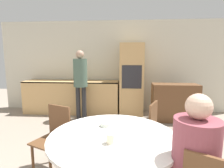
{
  "coord_description": "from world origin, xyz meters",
  "views": [
    {
      "loc": [
        0.29,
        -0.34,
        1.53
      ],
      "look_at": [
        0.05,
        2.78,
        1.08
      ],
      "focal_mm": 28.0,
      "sensor_mm": 36.0,
      "label": 1
    }
  ],
  "objects_px": {
    "oven_unit": "(131,79)",
    "dining_table": "(113,154)",
    "chair_far_left": "(55,134)",
    "chair_far_right": "(147,127)",
    "person_seated": "(196,161)",
    "sideboard": "(174,103)",
    "person_standing": "(80,77)",
    "bowl_near": "(106,124)",
    "cup": "(110,139)"
  },
  "relations": [
    {
      "from": "sideboard",
      "to": "chair_far_left",
      "type": "xyz_separation_m",
      "value": [
        -2.17,
        -2.08,
        0.04
      ]
    },
    {
      "from": "person_seated",
      "to": "cup",
      "type": "height_order",
      "value": "person_seated"
    },
    {
      "from": "dining_table",
      "to": "sideboard",
      "type": "bearing_deg",
      "value": 62.14
    },
    {
      "from": "chair_far_left",
      "to": "bowl_near",
      "type": "bearing_deg",
      "value": 6.73
    },
    {
      "from": "chair_far_left",
      "to": "chair_far_right",
      "type": "xyz_separation_m",
      "value": [
        1.29,
        0.38,
        0.0
      ]
    },
    {
      "from": "person_seated",
      "to": "sideboard",
      "type": "bearing_deg",
      "value": 77.69
    },
    {
      "from": "oven_unit",
      "to": "cup",
      "type": "relative_size",
      "value": 20.29
    },
    {
      "from": "chair_far_left",
      "to": "person_standing",
      "type": "xyz_separation_m",
      "value": [
        -0.16,
        2.05,
        0.58
      ]
    },
    {
      "from": "dining_table",
      "to": "chair_far_right",
      "type": "xyz_separation_m",
      "value": [
        0.46,
        0.83,
        -0.01
      ]
    },
    {
      "from": "dining_table",
      "to": "bowl_near",
      "type": "height_order",
      "value": "bowl_near"
    },
    {
      "from": "chair_far_right",
      "to": "person_seated",
      "type": "bearing_deg",
      "value": 34.07
    },
    {
      "from": "sideboard",
      "to": "person_seated",
      "type": "height_order",
      "value": "person_seated"
    },
    {
      "from": "person_standing",
      "to": "bowl_near",
      "type": "height_order",
      "value": "person_standing"
    },
    {
      "from": "cup",
      "to": "chair_far_right",
      "type": "bearing_deg",
      "value": 65.2
    },
    {
      "from": "person_seated",
      "to": "cup",
      "type": "xyz_separation_m",
      "value": [
        -0.7,
        0.24,
        0.05
      ]
    },
    {
      "from": "oven_unit",
      "to": "sideboard",
      "type": "bearing_deg",
      "value": -24.8
    },
    {
      "from": "chair_far_right",
      "to": "cup",
      "type": "bearing_deg",
      "value": -1.24
    },
    {
      "from": "chair_far_right",
      "to": "person_standing",
      "type": "distance_m",
      "value": 2.29
    },
    {
      "from": "person_seated",
      "to": "bowl_near",
      "type": "bearing_deg",
      "value": 140.07
    },
    {
      "from": "person_standing",
      "to": "cup",
      "type": "bearing_deg",
      "value": -69.88
    },
    {
      "from": "bowl_near",
      "to": "chair_far_left",
      "type": "bearing_deg",
      "value": 163.76
    },
    {
      "from": "person_seated",
      "to": "person_standing",
      "type": "height_order",
      "value": "person_standing"
    },
    {
      "from": "oven_unit",
      "to": "dining_table",
      "type": "relative_size",
      "value": 1.41
    },
    {
      "from": "dining_table",
      "to": "chair_far_right",
      "type": "distance_m",
      "value": 0.95
    },
    {
      "from": "sideboard",
      "to": "person_standing",
      "type": "distance_m",
      "value": 2.41
    },
    {
      "from": "person_seated",
      "to": "cup",
      "type": "relative_size",
      "value": 13.31
    },
    {
      "from": "oven_unit",
      "to": "chair_far_right",
      "type": "relative_size",
      "value": 2.19
    },
    {
      "from": "oven_unit",
      "to": "chair_far_right",
      "type": "xyz_separation_m",
      "value": [
        0.17,
        -2.19,
        -0.47
      ]
    },
    {
      "from": "chair_far_right",
      "to": "person_standing",
      "type": "height_order",
      "value": "person_standing"
    },
    {
      "from": "cup",
      "to": "sideboard",
      "type": "bearing_deg",
      "value": 63.6
    },
    {
      "from": "dining_table",
      "to": "chair_far_right",
      "type": "bearing_deg",
      "value": 61.06
    },
    {
      "from": "chair_far_left",
      "to": "person_standing",
      "type": "relative_size",
      "value": 0.51
    },
    {
      "from": "oven_unit",
      "to": "person_seated",
      "type": "distance_m",
      "value": 3.48
    },
    {
      "from": "chair_far_right",
      "to": "cup",
      "type": "xyz_separation_m",
      "value": [
        -0.47,
        -1.02,
        0.28
      ]
    },
    {
      "from": "chair_far_left",
      "to": "person_standing",
      "type": "height_order",
      "value": "person_standing"
    },
    {
      "from": "chair_far_right",
      "to": "cup",
      "type": "distance_m",
      "value": 1.15
    },
    {
      "from": "cup",
      "to": "bowl_near",
      "type": "height_order",
      "value": "cup"
    },
    {
      "from": "sideboard",
      "to": "chair_far_right",
      "type": "height_order",
      "value": "sideboard"
    },
    {
      "from": "bowl_near",
      "to": "cup",
      "type": "bearing_deg",
      "value": -77.31
    },
    {
      "from": "person_standing",
      "to": "sideboard",
      "type": "bearing_deg",
      "value": 0.8
    },
    {
      "from": "person_standing",
      "to": "bowl_near",
      "type": "xyz_separation_m",
      "value": [
        0.89,
        -2.26,
        -0.33
      ]
    },
    {
      "from": "chair_far_right",
      "to": "cup",
      "type": "relative_size",
      "value": 9.28
    },
    {
      "from": "oven_unit",
      "to": "cup",
      "type": "bearing_deg",
      "value": -95.3
    },
    {
      "from": "chair_far_right",
      "to": "chair_far_left",
      "type": "bearing_deg",
      "value": -50.08
    },
    {
      "from": "bowl_near",
      "to": "dining_table",
      "type": "bearing_deg",
      "value": -65.98
    },
    {
      "from": "sideboard",
      "to": "chair_far_right",
      "type": "distance_m",
      "value": 1.92
    },
    {
      "from": "chair_far_left",
      "to": "chair_far_right",
      "type": "distance_m",
      "value": 1.35
    },
    {
      "from": "chair_far_left",
      "to": "bowl_near",
      "type": "relative_size",
      "value": 6.9
    },
    {
      "from": "oven_unit",
      "to": "dining_table",
      "type": "xyz_separation_m",
      "value": [
        -0.29,
        -3.02,
        -0.46
      ]
    },
    {
      "from": "sideboard",
      "to": "bowl_near",
      "type": "xyz_separation_m",
      "value": [
        -1.44,
        -2.29,
        0.29
      ]
    }
  ]
}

